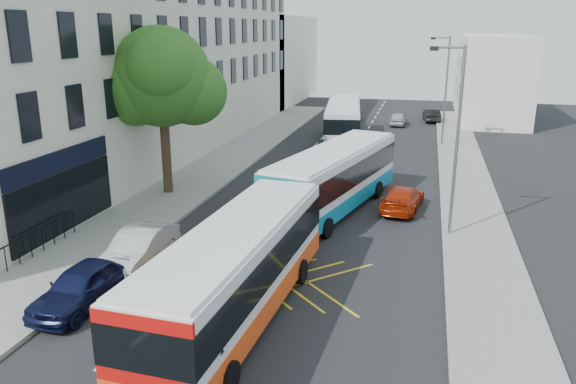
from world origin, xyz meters
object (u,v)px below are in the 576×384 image
Objects in this scene: bus_mid at (334,178)px; distant_car_silver at (398,119)px; parked_car_silver at (139,249)px; lamp_near at (455,132)px; street_tree at (161,78)px; parked_car_blue at (82,286)px; lamp_far at (445,85)px; bus_near at (237,271)px; bus_far at (343,121)px; red_hatchback at (403,198)px; distant_car_dark at (431,115)px; distant_car_grey at (348,114)px; motorbike at (211,366)px.

bus_mid reaches higher than distant_car_silver.
lamp_near is at bearing 27.12° from parked_car_silver.
distant_car_silver is (11.01, 25.74, -5.69)m from street_tree.
lamp_far is at bearing 72.44° from parked_car_blue.
bus_near is 5.72m from parked_car_silver.
bus_mid is 17.71m from bus_far.
parked_car_blue is at bearing -104.16° from bus_mid.
street_tree is at bearing 107.38° from parked_car_blue.
bus_far is at bearing 110.89° from bus_mid.
bus_mid is at bearing 21.76° from red_hatchback.
red_hatchback is 1.11× the size of distant_car_dark.
distant_car_grey is at bearing 5.51° from distant_car_dark.
parked_car_blue is (-4.20, -29.51, -0.93)m from bus_far.
lamp_far is at bearing -89.46° from red_hatchback.
lamp_near reaches higher than motorbike.
bus_near is 0.97× the size of bus_mid.
motorbike is (8.82, -16.08, -5.31)m from street_tree.
distant_car_grey is at bearing 77.13° from street_tree.
distant_car_silver is at bearing 82.27° from parked_car_blue.
distant_car_grey is (-3.14, 27.37, -0.92)m from bus_mid.
distant_car_silver is at bearing -78.72° from red_hatchback.
bus_near is 5.29m from parked_car_blue.
bus_near is 2.64× the size of red_hatchback.
bus_mid is (9.27, -0.54, -4.65)m from street_tree.
lamp_far is 10.27m from distant_car_silver.
motorbike is at bearing -76.67° from bus_near.
lamp_far reaches higher than distant_car_grey.
bus_mid reaches higher than distant_car_dark.
red_hatchback is at bearing 79.71° from distant_car_dark.
lamp_far is 1.93× the size of parked_car_blue.
lamp_near reaches higher than parked_car_silver.
distant_car_dark is (10.81, 37.83, -0.11)m from parked_car_silver.
bus_far is at bearing 86.13° from parked_car_blue.
lamp_far is at bearing 86.71° from bus_mid.
parked_car_blue reaches higher than red_hatchback.
parked_car_silver is at bearing -151.61° from lamp_near.
distant_car_dark is at bearing 52.10° from bus_far.
lamp_far is 1.53× the size of distant_car_grey.
red_hatchback is (3.79, 16.39, -0.38)m from motorbike.
parked_car_silver is at bearing 153.42° from bus_near.
distant_car_grey is 1.39× the size of distant_car_dark.
street_tree reaches higher than bus_mid.
street_tree is at bearing 56.47° from distant_car_dark.
lamp_near is (14.71, -2.97, -1.68)m from street_tree.
parked_car_silver is 13.37m from red_hatchback.
parked_car_silver is (3.20, -9.19, -5.57)m from street_tree.
motorbike is at bearing 84.63° from red_hatchback.
bus_far is (-7.59, 20.01, -2.98)m from lamp_near.
distant_car_silver is (-1.61, 25.43, -0.01)m from red_hatchback.
lamp_far is at bearing 49.19° from street_tree.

